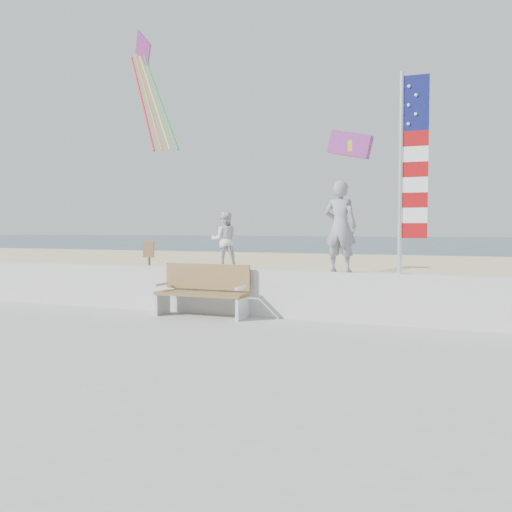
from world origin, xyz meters
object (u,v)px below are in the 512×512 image
Objects in this scene: child at (225,240)px; adult at (340,227)px; flag at (408,164)px; bench at (203,290)px.

adult is at bearing 156.35° from child.
child is (-2.31, 0.00, -0.26)m from adult.
flag reaches higher than child.
adult is 1.47× the size of child.
bench is (-0.25, -0.45, -0.96)m from child.
flag is (3.50, -0.00, 1.35)m from child.
child reaches higher than bench.
child is 1.09m from bench.
flag reaches higher than adult.
adult is 0.47× the size of flag.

